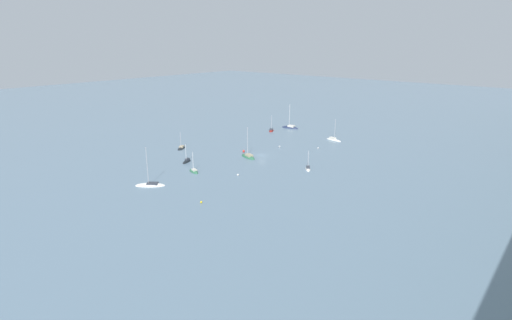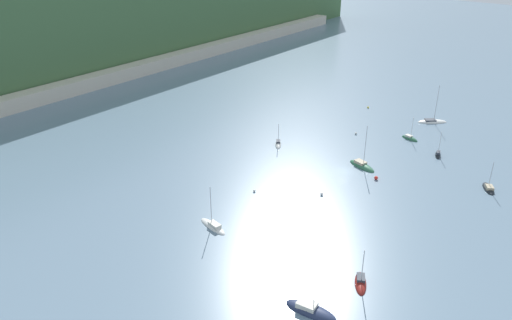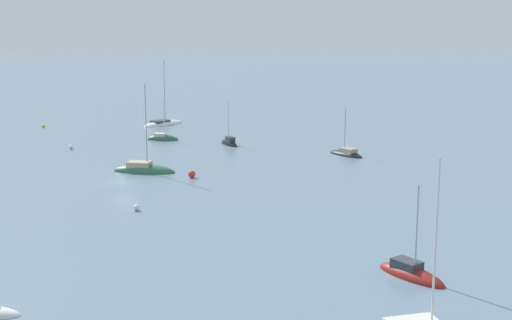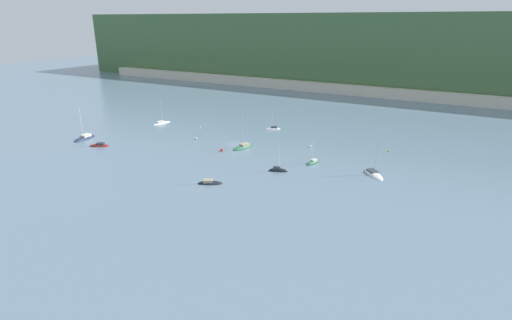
{
  "view_description": "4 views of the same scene",
  "coord_description": "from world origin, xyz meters",
  "px_view_note": "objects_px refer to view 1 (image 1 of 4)",
  "views": [
    {
      "loc": [
        107.88,
        87.15,
        40.06
      ],
      "look_at": [
        9.84,
        5.41,
        1.63
      ],
      "focal_mm": 28.0,
      "sensor_mm": 36.0,
      "label": 1
    },
    {
      "loc": [
        -97.04,
        -49.32,
        54.76
      ],
      "look_at": [
        -13.98,
        15.87,
        3.58
      ],
      "focal_mm": 35.0,
      "sensor_mm": 36.0,
      "label": 2
    },
    {
      "loc": [
        -82.34,
        -4.45,
        18.68
      ],
      "look_at": [
        -6.58,
        -14.74,
        3.45
      ],
      "focal_mm": 50.0,
      "sensor_mm": 36.0,
      "label": 3
    },
    {
      "loc": [
        64.73,
        -100.8,
        36.87
      ],
      "look_at": [
        16.22,
        -14.53,
        1.88
      ],
      "focal_mm": 28.0,
      "sensor_mm": 36.0,
      "label": 4
    }
  ],
  "objects_px": {
    "sailboat_0": "(334,140)",
    "mooring_buoy_1": "(280,147)",
    "mooring_buoy_0": "(238,175)",
    "sailboat_6": "(194,172)",
    "sailboat_8": "(248,157)",
    "sailboat_1": "(290,128)",
    "sailboat_7": "(187,162)",
    "sailboat_4": "(271,131)",
    "sailboat_3": "(181,148)",
    "mooring_buoy_3": "(318,148)",
    "sailboat_5": "(308,169)",
    "mooring_buoy_4": "(201,202)",
    "mooring_buoy_2": "(244,151)",
    "sailboat_2": "(150,185)"
  },
  "relations": [
    {
      "from": "sailboat_0",
      "to": "sailboat_1",
      "type": "distance_m",
      "value": 28.88
    },
    {
      "from": "sailboat_2",
      "to": "sailboat_3",
      "type": "relative_size",
      "value": 1.69
    },
    {
      "from": "sailboat_0",
      "to": "sailboat_5",
      "type": "relative_size",
      "value": 1.39
    },
    {
      "from": "mooring_buoy_4",
      "to": "sailboat_2",
      "type": "bearing_deg",
      "value": -88.39
    },
    {
      "from": "sailboat_5",
      "to": "sailboat_0",
      "type": "bearing_deg",
      "value": -17.58
    },
    {
      "from": "sailboat_1",
      "to": "sailboat_3",
      "type": "xyz_separation_m",
      "value": [
        57.55,
        -10.62,
        -0.01
      ]
    },
    {
      "from": "sailboat_1",
      "to": "sailboat_8",
      "type": "bearing_deg",
      "value": 101.47
    },
    {
      "from": "sailboat_2",
      "to": "sailboat_5",
      "type": "relative_size",
      "value": 1.79
    },
    {
      "from": "sailboat_8",
      "to": "mooring_buoy_0",
      "type": "relative_size",
      "value": 18.39
    },
    {
      "from": "sailboat_8",
      "to": "mooring_buoy_2",
      "type": "relative_size",
      "value": 13.62
    },
    {
      "from": "sailboat_1",
      "to": "sailboat_7",
      "type": "relative_size",
      "value": 1.67
    },
    {
      "from": "sailboat_1",
      "to": "mooring_buoy_1",
      "type": "relative_size",
      "value": 18.87
    },
    {
      "from": "sailboat_1",
      "to": "sailboat_0",
      "type": "bearing_deg",
      "value": 156.57
    },
    {
      "from": "sailboat_7",
      "to": "sailboat_8",
      "type": "distance_m",
      "value": 21.73
    },
    {
      "from": "sailboat_4",
      "to": "mooring_buoy_0",
      "type": "bearing_deg",
      "value": 179.05
    },
    {
      "from": "sailboat_0",
      "to": "sailboat_1",
      "type": "xyz_separation_m",
      "value": [
        -8.02,
        -27.74,
        -0.01
      ]
    },
    {
      "from": "sailboat_2",
      "to": "sailboat_7",
      "type": "bearing_deg",
      "value": -106.11
    },
    {
      "from": "sailboat_1",
      "to": "mooring_buoy_0",
      "type": "bearing_deg",
      "value": 105.13
    },
    {
      "from": "mooring_buoy_3",
      "to": "sailboat_1",
      "type": "bearing_deg",
      "value": -128.67
    },
    {
      "from": "sailboat_0",
      "to": "sailboat_3",
      "type": "xyz_separation_m",
      "value": [
        49.53,
        -38.36,
        -0.02
      ]
    },
    {
      "from": "sailboat_6",
      "to": "mooring_buoy_1",
      "type": "xyz_separation_m",
      "value": [
        -41.69,
        2.85,
        0.23
      ]
    },
    {
      "from": "sailboat_3",
      "to": "sailboat_4",
      "type": "xyz_separation_m",
      "value": [
        -46.91,
        7.52,
        -0.0
      ]
    },
    {
      "from": "sailboat_2",
      "to": "mooring_buoy_1",
      "type": "distance_m",
      "value": 58.1
    },
    {
      "from": "mooring_buoy_2",
      "to": "sailboat_5",
      "type": "bearing_deg",
      "value": 86.22
    },
    {
      "from": "sailboat_6",
      "to": "sailboat_8",
      "type": "xyz_separation_m",
      "value": [
        -23.49,
        2.46,
        0.02
      ]
    },
    {
      "from": "sailboat_4",
      "to": "mooring_buoy_2",
      "type": "relative_size",
      "value": 8.97
    },
    {
      "from": "sailboat_5",
      "to": "mooring_buoy_4",
      "type": "distance_m",
      "value": 41.74
    },
    {
      "from": "sailboat_3",
      "to": "sailboat_8",
      "type": "bearing_deg",
      "value": 75.1
    },
    {
      "from": "sailboat_4",
      "to": "sailboat_7",
      "type": "height_order",
      "value": "sailboat_4"
    },
    {
      "from": "mooring_buoy_1",
      "to": "mooring_buoy_2",
      "type": "xyz_separation_m",
      "value": [
        14.15,
        -6.12,
        0.12
      ]
    },
    {
      "from": "sailboat_5",
      "to": "mooring_buoy_1",
      "type": "height_order",
      "value": "sailboat_5"
    },
    {
      "from": "sailboat_5",
      "to": "mooring_buoy_1",
      "type": "bearing_deg",
      "value": 19.78
    },
    {
      "from": "sailboat_7",
      "to": "mooring_buoy_0",
      "type": "relative_size",
      "value": 11.24
    },
    {
      "from": "sailboat_1",
      "to": "mooring_buoy_2",
      "type": "bearing_deg",
      "value": 96.49
    },
    {
      "from": "sailboat_0",
      "to": "mooring_buoy_1",
      "type": "bearing_deg",
      "value": -101.52
    },
    {
      "from": "sailboat_0",
      "to": "sailboat_7",
      "type": "xyz_separation_m",
      "value": [
        60.03,
        -23.05,
        -0.01
      ]
    },
    {
      "from": "sailboat_4",
      "to": "sailboat_7",
      "type": "bearing_deg",
      "value": 158.19
    },
    {
      "from": "sailboat_6",
      "to": "mooring_buoy_2",
      "type": "relative_size",
      "value": 8.42
    },
    {
      "from": "sailboat_5",
      "to": "mooring_buoy_4",
      "type": "bearing_deg",
      "value": 136.41
    },
    {
      "from": "sailboat_3",
      "to": "mooring_buoy_4",
      "type": "distance_m",
      "value": 55.75
    },
    {
      "from": "mooring_buoy_0",
      "to": "mooring_buoy_1",
      "type": "bearing_deg",
      "value": -163.63
    },
    {
      "from": "sailboat_1",
      "to": "sailboat_6",
      "type": "relative_size",
      "value": 1.65
    },
    {
      "from": "sailboat_2",
      "to": "mooring_buoy_1",
      "type": "xyz_separation_m",
      "value": [
        -58.02,
        3.06,
        0.24
      ]
    },
    {
      "from": "sailboat_0",
      "to": "mooring_buoy_3",
      "type": "height_order",
      "value": "sailboat_0"
    },
    {
      "from": "sailboat_8",
      "to": "mooring_buoy_0",
      "type": "bearing_deg",
      "value": 140.03
    },
    {
      "from": "sailboat_8",
      "to": "sailboat_6",
      "type": "bearing_deg",
      "value": 102.06
    },
    {
      "from": "mooring_buoy_3",
      "to": "sailboat_0",
      "type": "bearing_deg",
      "value": -171.81
    },
    {
      "from": "sailboat_3",
      "to": "sailboat_6",
      "type": "height_order",
      "value": "sailboat_3"
    },
    {
      "from": "sailboat_4",
      "to": "mooring_buoy_1",
      "type": "bearing_deg",
      "value": -165.62
    },
    {
      "from": "sailboat_1",
      "to": "mooring_buoy_0",
      "type": "relative_size",
      "value": 18.73
    }
  ]
}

